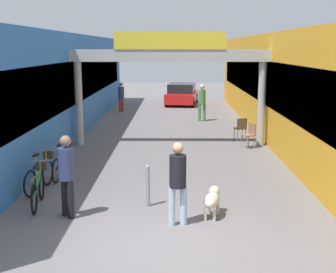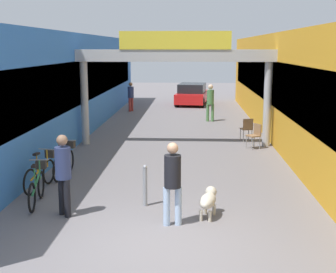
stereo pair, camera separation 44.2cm
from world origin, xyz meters
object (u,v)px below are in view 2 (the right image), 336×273
pedestrian_elderly_walking (131,95)px  pedestrian_companion (63,170)px  cafe_chair_wood_farther (247,127)px  bicycle_black_third (65,161)px  bicycle_green_nearest (37,185)px  pedestrian_carrying_crate (210,100)px  dog_on_leash (208,200)px  bicycle_orange_second (42,172)px  parked_car_red (192,94)px  cafe_chair_wood_nearer (255,134)px  bollard_post_metal (145,185)px  pedestrian_with_dog (173,178)px

pedestrian_elderly_walking → pedestrian_companion: bearing=-87.5°
cafe_chair_wood_farther → bicycle_black_third: bearing=-137.3°
bicycle_green_nearest → pedestrian_elderly_walking: bearing=89.6°
pedestrian_carrying_crate → bicycle_green_nearest: size_ratio=1.08×
pedestrian_elderly_walking → dog_on_leash: size_ratio=1.91×
pedestrian_elderly_walking → dog_on_leash: 17.14m
bicycle_orange_second → parked_car_red: size_ratio=0.40×
dog_on_leash → pedestrian_carrying_crate: bearing=87.7°
bicycle_black_third → bicycle_orange_second: bearing=-103.2°
pedestrian_elderly_walking → cafe_chair_wood_farther: bearing=-56.3°
pedestrian_elderly_walking → cafe_chair_wood_nearer: size_ratio=1.84×
pedestrian_companion → bicycle_green_nearest: (-0.85, 0.78, -0.59)m
cafe_chair_wood_farther → dog_on_leash: bearing=-102.0°
bicycle_orange_second → cafe_chair_wood_nearer: bearing=40.1°
pedestrian_companion → cafe_chair_wood_nearer: pedestrian_companion is taller
cafe_chair_wood_farther → parked_car_red: size_ratio=0.21×
bollard_post_metal → pedestrian_with_dog: bearing=-59.7°
parked_car_red → bicycle_green_nearest: bearing=-100.5°
bicycle_orange_second → pedestrian_carrying_crate: bearing=67.3°
pedestrian_companion → cafe_chair_wood_nearer: (4.99, 7.09, -0.48)m
pedestrian_with_dog → parked_car_red: size_ratio=0.41×
pedestrian_companion → bicycle_green_nearest: bearing=137.4°
pedestrian_elderly_walking → dog_on_leash: bearing=-77.1°
bicycle_orange_second → cafe_chair_wood_farther: bearing=47.2°
pedestrian_companion → cafe_chair_wood_nearer: size_ratio=2.00×
pedestrian_with_dog → parked_car_red: (0.40, 20.63, -0.34)m
pedestrian_with_dog → pedestrian_elderly_walking: size_ratio=1.05×
pedestrian_carrying_crate → bicycle_orange_second: 12.31m
bicycle_green_nearest → bicycle_black_third: size_ratio=1.00×
bicycle_green_nearest → parked_car_red: bearing=79.5°
bollard_post_metal → cafe_chair_wood_nearer: 7.18m
pedestrian_elderly_walking → bollard_post_metal: size_ratio=1.70×
bicycle_orange_second → cafe_chair_wood_nearer: (6.11, 5.14, 0.10)m
pedestrian_elderly_walking → bicycle_black_third: pedestrian_elderly_walking is taller
cafe_chair_wood_nearer → parked_car_red: (-2.25, 13.12, 0.10)m
pedestrian_companion → bicycle_green_nearest: 1.29m
bicycle_green_nearest → cafe_chair_wood_farther: bearing=53.2°
pedestrian_with_dog → cafe_chair_wood_nearer: size_ratio=1.93×
bicycle_orange_second → bicycle_black_third: bearing=76.8°
pedestrian_elderly_walking → bicycle_green_nearest: pedestrian_elderly_walking is taller
pedestrian_with_dog → bicycle_green_nearest: 3.45m
bicycle_green_nearest → bollard_post_metal: 2.51m
bicycle_orange_second → pedestrian_companion: bearing=-60.1°
dog_on_leash → cafe_chair_wood_nearer: size_ratio=0.96×
bollard_post_metal → parked_car_red: bearing=86.8°
pedestrian_elderly_walking → bicycle_green_nearest: size_ratio=0.97×
pedestrian_companion → dog_on_leash: (3.08, 0.09, -0.65)m
pedestrian_companion → pedestrian_carrying_crate: pedestrian_carrying_crate is taller
parked_car_red → pedestrian_elderly_walking: bearing=-135.5°
bollard_post_metal → cafe_chair_wood_nearer: size_ratio=1.08×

